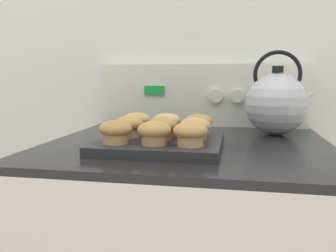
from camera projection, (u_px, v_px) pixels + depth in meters
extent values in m
cube|color=silver|center=(203.00, 51.00, 1.28)|extent=(8.00, 0.05, 2.40)
cube|color=black|center=(189.00, 144.00, 0.96)|extent=(0.74, 0.69, 0.02)
cube|color=silver|center=(201.00, 95.00, 1.25)|extent=(0.72, 0.05, 0.22)
cube|color=green|center=(154.00, 90.00, 1.25)|extent=(0.07, 0.01, 0.03)
cylinder|color=silver|center=(216.00, 96.00, 1.21)|extent=(0.05, 0.02, 0.05)
cylinder|color=silver|center=(238.00, 96.00, 1.19)|extent=(0.05, 0.02, 0.05)
cylinder|color=silver|center=(260.00, 96.00, 1.18)|extent=(0.05, 0.02, 0.05)
cylinder|color=silver|center=(282.00, 97.00, 1.17)|extent=(0.05, 0.02, 0.05)
cube|color=#28282D|center=(161.00, 143.00, 0.88)|extent=(0.30, 0.30, 0.02)
cylinder|color=tan|center=(116.00, 138.00, 0.81)|extent=(0.06, 0.06, 0.03)
ellipsoid|color=#B2844C|center=(116.00, 129.00, 0.81)|extent=(0.08, 0.08, 0.04)
cylinder|color=tan|center=(154.00, 139.00, 0.79)|extent=(0.06, 0.06, 0.03)
ellipsoid|color=tan|center=(154.00, 130.00, 0.79)|extent=(0.08, 0.08, 0.04)
cylinder|color=tan|center=(190.00, 140.00, 0.78)|extent=(0.06, 0.06, 0.03)
ellipsoid|color=tan|center=(190.00, 131.00, 0.78)|extent=(0.08, 0.08, 0.04)
cylinder|color=tan|center=(128.00, 132.00, 0.89)|extent=(0.06, 0.06, 0.03)
ellipsoid|color=tan|center=(128.00, 124.00, 0.89)|extent=(0.08, 0.08, 0.04)
cylinder|color=olive|center=(162.00, 133.00, 0.87)|extent=(0.06, 0.06, 0.03)
ellipsoid|color=#B2844C|center=(162.00, 125.00, 0.87)|extent=(0.08, 0.08, 0.04)
cylinder|color=olive|center=(195.00, 134.00, 0.86)|extent=(0.06, 0.06, 0.03)
ellipsoid|color=tan|center=(195.00, 125.00, 0.86)|extent=(0.08, 0.08, 0.04)
cylinder|color=tan|center=(137.00, 127.00, 0.98)|extent=(0.06, 0.06, 0.03)
ellipsoid|color=tan|center=(137.00, 120.00, 0.97)|extent=(0.08, 0.08, 0.04)
cylinder|color=olive|center=(167.00, 128.00, 0.96)|extent=(0.06, 0.06, 0.03)
ellipsoid|color=tan|center=(167.00, 120.00, 0.95)|extent=(0.08, 0.08, 0.04)
cylinder|color=tan|center=(198.00, 129.00, 0.94)|extent=(0.06, 0.06, 0.03)
ellipsoid|color=#B2844C|center=(198.00, 121.00, 0.94)|extent=(0.08, 0.08, 0.04)
sphere|color=silver|center=(276.00, 104.00, 1.06)|extent=(0.18, 0.18, 0.18)
cylinder|color=black|center=(278.00, 69.00, 1.04)|extent=(0.03, 0.03, 0.02)
cone|color=silver|center=(306.00, 97.00, 1.04)|extent=(0.07, 0.04, 0.06)
torus|color=black|center=(278.00, 74.00, 1.04)|extent=(0.14, 0.02, 0.14)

